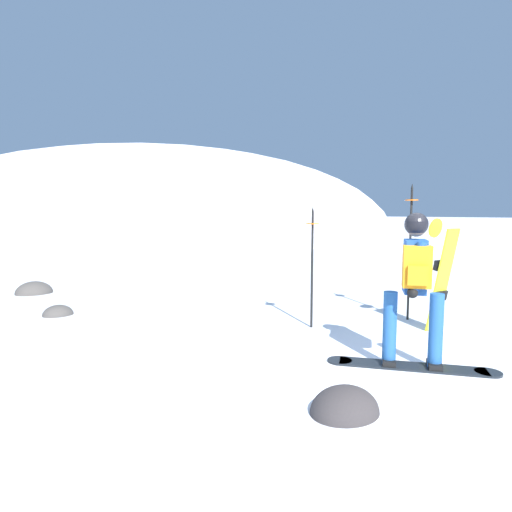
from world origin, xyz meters
TOP-DOWN VIEW (x-y plane):
  - ground_plane at (0.00, 0.00)m, footprint 300.00×300.00m
  - ridge_peak_main at (8.25, 28.97)m, footprint 35.55×32.00m
  - snowboarder_main at (0.17, 0.20)m, footprint 1.35×1.42m
  - spare_snowboard at (1.76, 0.95)m, footprint 0.28×0.34m
  - piste_marker_near at (0.37, 2.14)m, footprint 0.20×0.20m
  - piste_marker_far at (1.98, 1.67)m, footprint 0.20×0.20m
  - rock_dark at (-2.82, 7.45)m, footprint 0.74×0.63m
  - rock_mid at (-2.71, 5.04)m, footprint 0.49×0.42m
  - rock_small at (-1.20, -0.17)m, footprint 0.64×0.54m

SIDE VIEW (x-z plane):
  - ground_plane at x=0.00m, z-range 0.00..0.00m
  - ridge_peak_main at x=8.25m, z-range -6.44..6.44m
  - rock_dark at x=-2.82m, z-range -0.26..0.26m
  - rock_mid at x=-2.71m, z-range -0.17..0.17m
  - rock_small at x=-1.20m, z-range -0.22..0.22m
  - spare_snowboard at x=1.76m, z-range 0.01..1.65m
  - snowboarder_main at x=0.17m, z-range 0.06..1.78m
  - piste_marker_near at x=0.37m, z-range 0.13..1.94m
  - piste_marker_far at x=1.98m, z-range 0.15..2.31m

